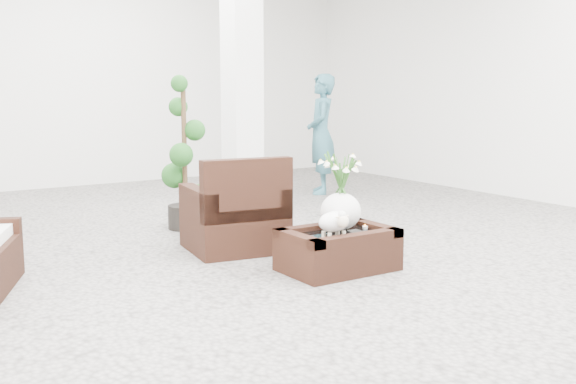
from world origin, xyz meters
TOP-DOWN VIEW (x-y plane):
  - ground at (0.00, 0.00)m, footprint 11.00×11.00m
  - column at (1.20, 2.80)m, footprint 0.40×0.40m
  - coffee_table at (0.22, -0.51)m, footprint 0.90×0.60m
  - sheep_figurine at (0.10, -0.61)m, footprint 0.28×0.23m
  - planter_narcissus at (0.32, -0.41)m, footprint 0.44×0.44m
  - tealight at (0.52, -0.49)m, footprint 0.04×0.04m
  - armchair at (-0.14, 0.60)m, footprint 0.94×0.91m
  - topiary at (-0.11, 1.72)m, footprint 0.42×0.42m
  - shopper at (2.52, 2.91)m, footprint 0.66×0.73m

SIDE VIEW (x-z plane):
  - ground at x=0.00m, z-range 0.00..0.00m
  - coffee_table at x=0.22m, z-range 0.00..0.31m
  - tealight at x=0.52m, z-range 0.31..0.34m
  - sheep_figurine at x=0.10m, z-range 0.31..0.52m
  - armchair at x=-0.14m, z-range 0.00..0.88m
  - planter_narcissus at x=0.32m, z-range 0.31..1.11m
  - topiary at x=-0.11m, z-range 0.00..1.58m
  - shopper at x=2.52m, z-range 0.00..1.66m
  - column at x=1.20m, z-range 0.00..3.50m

